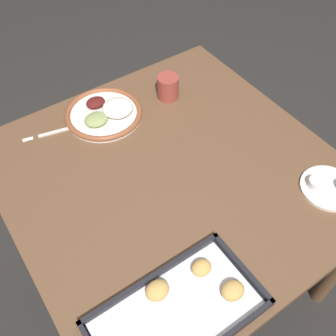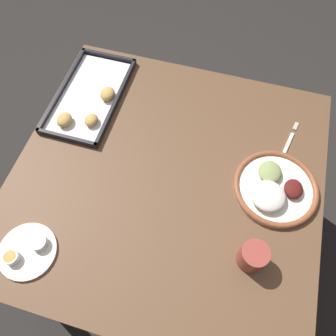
{
  "view_description": "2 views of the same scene",
  "coord_description": "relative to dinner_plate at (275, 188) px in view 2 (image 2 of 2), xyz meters",
  "views": [
    {
      "loc": [
        0.45,
        0.64,
        1.66
      ],
      "look_at": [
        0.02,
        0.0,
        0.73
      ],
      "focal_mm": 42.0,
      "sensor_mm": 36.0,
      "label": 1
    },
    {
      "loc": [
        -0.47,
        -0.14,
        1.67
      ],
      "look_at": [
        0.02,
        0.0,
        0.73
      ],
      "focal_mm": 35.0,
      "sensor_mm": 36.0,
      "label": 2
    }
  ],
  "objects": [
    {
      "name": "baking_tray",
      "position": [
        0.18,
        0.72,
        -0.0
      ],
      "size": [
        0.42,
        0.23,
        0.04
      ],
      "color": "black",
      "rests_on": "dining_table"
    },
    {
      "name": "dinner_plate",
      "position": [
        0.0,
        0.0,
        0.0
      ],
      "size": [
        0.28,
        0.28,
        0.05
      ],
      "color": "white",
      "rests_on": "dining_table"
    },
    {
      "name": "ground_plane",
      "position": [
        -0.05,
        0.35,
        -0.72
      ],
      "size": [
        8.0,
        8.0,
        0.0
      ],
      "primitive_type": "plane",
      "color": "#282623"
    },
    {
      "name": "fork",
      "position": [
        0.17,
        -0.02,
        -0.01
      ],
      "size": [
        0.22,
        0.06,
        0.0
      ],
      "rotation": [
        0.0,
        0.0,
        -0.22
      ],
      "color": "silver",
      "rests_on": "dining_table"
    },
    {
      "name": "dining_table",
      "position": [
        -0.05,
        0.35,
        -0.11
      ],
      "size": [
        1.0,
        1.02,
        0.7
      ],
      "color": "brown",
      "rests_on": "ground_plane"
    },
    {
      "name": "drinking_cup",
      "position": [
        -0.24,
        0.04,
        0.03
      ],
      "size": [
        0.08,
        0.08,
        0.09
      ],
      "color": "#993D33",
      "rests_on": "dining_table"
    },
    {
      "name": "saucer_plate",
      "position": [
        -0.4,
        0.67,
        -0.0
      ],
      "size": [
        0.17,
        0.17,
        0.03
      ],
      "color": "white",
      "rests_on": "dining_table"
    }
  ]
}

